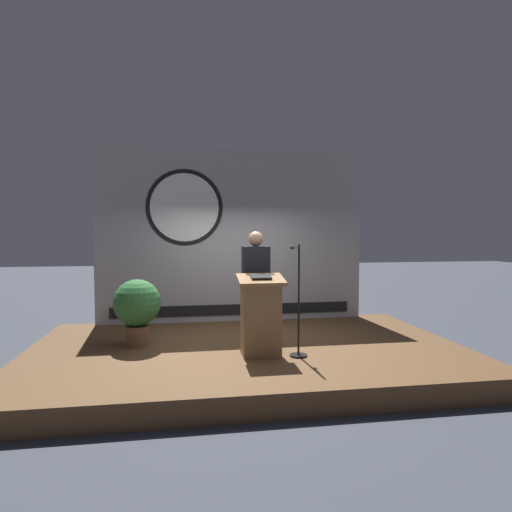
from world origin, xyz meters
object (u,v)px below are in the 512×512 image
Objects in this scene: podium at (261,316)px; speaker_person at (256,288)px; potted_plant at (137,306)px; microphone_stand at (298,316)px.

podium is 0.58m from speaker_person.
microphone_stand is at bearing -21.80° from potted_plant.
microphone_stand is 2.42m from potted_plant.
podium reaches higher than potted_plant.
microphone_stand reaches higher than podium.
podium is 0.66× the size of speaker_person.
potted_plant is (-1.74, 0.80, 0.05)m from podium.
microphone_stand is 1.54× the size of potted_plant.
potted_plant is (-1.75, 0.32, -0.28)m from speaker_person.
speaker_person is 1.72× the size of potted_plant.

